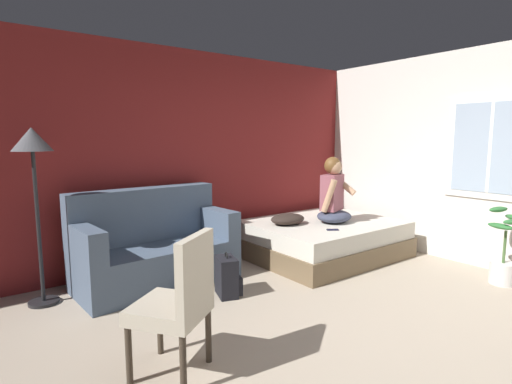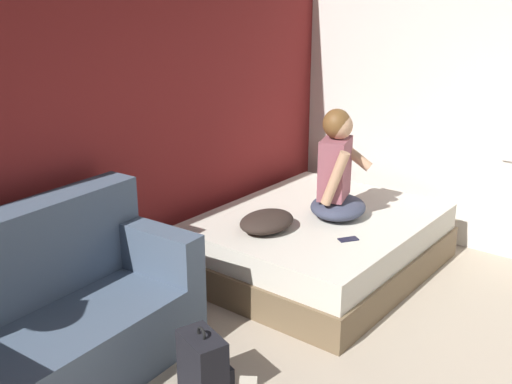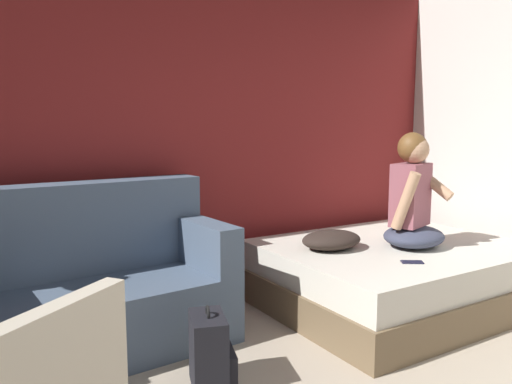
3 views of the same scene
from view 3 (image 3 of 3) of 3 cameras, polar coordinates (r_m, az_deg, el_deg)
The scene contains 7 objects.
wall_back_accent at distance 3.96m, azimuth -10.69°, elevation 6.67°, with size 10.46×0.16×2.70m, color maroon.
bed at distance 4.14m, azimuth 15.42°, elevation -9.07°, with size 1.97×1.60×0.48m.
couch at distance 3.34m, azimuth -18.53°, elevation -10.44°, with size 1.75×0.93×1.04m.
person_seated at distance 3.99m, azimuth 17.49°, elevation -0.95°, with size 0.63×0.58×0.88m.
backpack at distance 2.83m, azimuth -5.26°, elevation -17.80°, with size 0.30×0.34×0.46m.
throw_pillow at distance 3.82m, azimuth 8.62°, elevation -5.42°, with size 0.48×0.36×0.14m, color #2D231E.
cell_phone at distance 3.58m, azimuth 17.41°, elevation -7.65°, with size 0.07×0.14×0.01m, color black.
Camera 3 is at (-1.40, -0.75, 1.41)m, focal length 35.00 mm.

